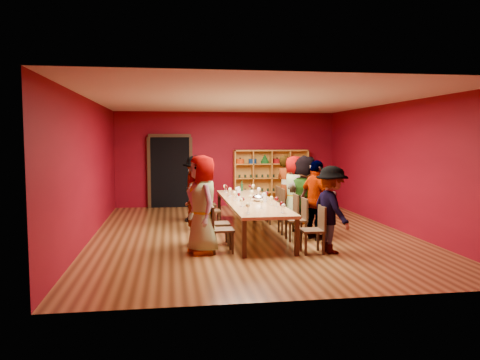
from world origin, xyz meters
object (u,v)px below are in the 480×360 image
spittoon_bowl (259,198)px  chair_person_left_4 (205,202)px  person_left_3 (197,193)px  chair_person_left_0 (218,227)px  tasting_table (251,203)px  chair_person_left_3 (208,208)px  chair_person_right_3 (278,204)px  person_right_3 (294,190)px  chair_person_left_1 (215,221)px  person_right_1 (316,200)px  shelving_unit (271,175)px  person_left_4 (193,189)px  chair_person_right_1 (300,217)px  chair_person_right_4 (274,201)px  chair_person_right_2 (291,212)px  wine_bottle (242,187)px  chair_person_right_0 (316,227)px  person_right_4 (286,188)px  person_left_0 (203,204)px  person_left_1 (194,208)px  person_right_0 (331,209)px  person_right_2 (305,194)px

spittoon_bowl → chair_person_left_4: bearing=120.0°
person_left_3 → chair_person_left_0: bearing=-3.1°
tasting_table → chair_person_left_3: 1.15m
chair_person_right_3 → person_right_3: 0.54m
chair_person_left_1 → person_right_1: 2.22m
tasting_table → person_right_1: size_ratio=2.65×
shelving_unit → chair_person_left_3: (-2.31, -3.65, -0.49)m
chair_person_left_3 → person_left_4: person_left_4 is taller
person_left_4 → chair_person_right_1: (2.11, -2.62, -0.36)m
chair_person_right_4 → spittoon_bowl: size_ratio=2.90×
chair_person_right_2 → wine_bottle: (-0.81, 2.13, 0.36)m
chair_person_left_1 → person_right_3: (2.22, 2.16, 0.36)m
shelving_unit → chair_person_left_1: bearing=-113.3°
chair_person_left_1 → spittoon_bowl: (1.08, 0.93, 0.33)m
person_left_3 → wine_bottle: size_ratio=6.33×
chair_person_left_4 → shelving_unit: bearing=47.9°
shelving_unit → chair_person_right_0: shelving_unit is taller
spittoon_bowl → person_right_4: bearing=59.1°
chair_person_right_1 → tasting_table: bearing=136.9°
person_left_0 → person_left_4: 3.46m
person_left_0 → wine_bottle: size_ratio=6.64×
chair_person_right_2 → chair_person_left_0: bearing=-139.8°
person_left_0 → person_left_1: (-0.13, 0.66, -0.17)m
chair_person_left_0 → person_left_4: bearing=94.8°
chair_person_right_3 → person_right_4: size_ratio=0.52×
person_right_0 → wine_bottle: (-1.10, 3.98, 0.03)m
chair_person_right_2 → chair_person_right_4: bearing=90.0°
chair_person_right_3 → person_right_4: 0.73m
chair_person_right_0 → spittoon_bowl: 2.06m
chair_person_left_1 → spittoon_bowl: spittoon_bowl is taller
person_left_0 → chair_person_right_2: 2.65m
chair_person_right_0 → chair_person_right_4: bearing=90.0°
person_left_0 → wine_bottle: person_left_0 is taller
person_left_0 → person_left_4: (-0.00, 3.46, -0.07)m
chair_person_left_0 → person_left_3: person_left_3 is taller
chair_person_left_3 → wine_bottle: bearing=52.2°
person_left_0 → person_right_1: 2.61m
person_left_0 → person_right_1: person_left_0 is taller
chair_person_left_0 → chair_person_right_1: 2.00m
shelving_unit → person_left_4: bearing=-135.5°
person_left_4 → person_right_2: 3.11m
person_right_1 → chair_person_right_3: (-0.36, 1.97, -0.35)m
person_left_4 → chair_person_right_4: 2.15m
chair_person_left_1 → person_left_4: 2.84m
chair_person_right_4 → person_right_4: person_right_4 is taller
person_left_1 → chair_person_right_2: 2.42m
chair_person_right_2 → wine_bottle: bearing=110.7°
shelving_unit → chair_person_right_2: 4.53m
chair_person_right_3 → person_right_0: bearing=-84.7°
person_left_0 → person_right_4: (2.43, 3.36, -0.06)m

